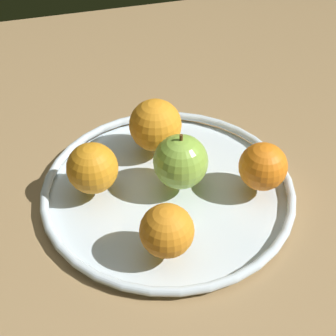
# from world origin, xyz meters

# --- Properties ---
(ground_plane) EXTENTS (1.24, 1.24, 0.04)m
(ground_plane) POSITION_xyz_m (0.00, 0.00, -0.02)
(ground_plane) COLOR #9B7A50
(fruit_bowl) EXTENTS (0.35, 0.35, 0.02)m
(fruit_bowl) POSITION_xyz_m (0.00, 0.00, 0.01)
(fruit_bowl) COLOR silver
(fruit_bowl) RESTS_ON ground_plane
(apple) EXTENTS (0.07, 0.07, 0.08)m
(apple) POSITION_xyz_m (0.00, 0.02, 0.06)
(apple) COLOR #8BB941
(apple) RESTS_ON fruit_bowl
(orange_front_left) EXTENTS (0.07, 0.07, 0.07)m
(orange_front_left) POSITION_xyz_m (0.03, 0.12, 0.05)
(orange_front_left) COLOR orange
(orange_front_left) RESTS_ON fruit_bowl
(orange_back_left) EXTENTS (0.07, 0.07, 0.07)m
(orange_back_left) POSITION_xyz_m (0.11, -0.03, 0.05)
(orange_back_left) COLOR orange
(orange_back_left) RESTS_ON fruit_bowl
(orange_center) EXTENTS (0.08, 0.08, 0.08)m
(orange_center) POSITION_xyz_m (-0.09, 0.01, 0.06)
(orange_center) COLOR orange
(orange_center) RESTS_ON fruit_bowl
(orange_front_right) EXTENTS (0.07, 0.07, 0.07)m
(orange_front_right) POSITION_xyz_m (-0.02, -0.10, 0.05)
(orange_front_right) COLOR orange
(orange_front_right) RESTS_ON fruit_bowl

